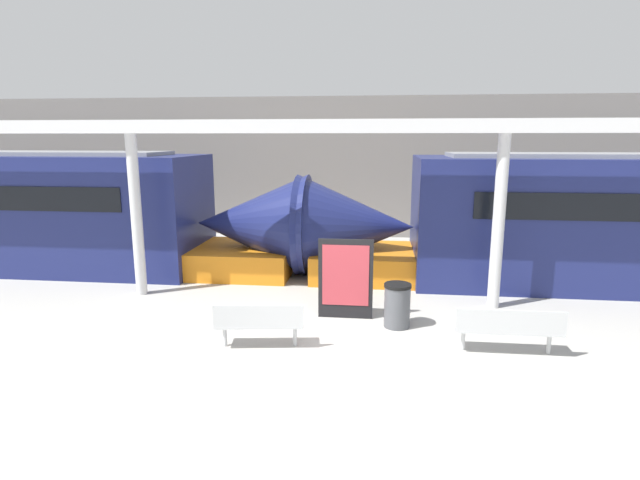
% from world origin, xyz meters
% --- Properties ---
extents(ground_plane, '(60.00, 60.00, 0.00)m').
position_xyz_m(ground_plane, '(0.00, 0.00, 0.00)').
color(ground_plane, '#B2AFA8').
extents(station_wall, '(56.00, 0.20, 5.00)m').
position_xyz_m(station_wall, '(0.00, 10.48, 2.50)').
color(station_wall, gray).
rests_on(station_wall, ground_plane).
extents(bench_near, '(1.57, 0.65, 0.81)m').
position_xyz_m(bench_near, '(-1.23, 0.26, 0.48)').
color(bench_near, silver).
rests_on(bench_near, ground_plane).
extents(bench_far, '(1.76, 0.45, 0.81)m').
position_xyz_m(bench_far, '(2.95, 0.50, 0.48)').
color(bench_far, silver).
rests_on(bench_far, ground_plane).
extents(trash_bin, '(0.52, 0.52, 0.85)m').
position_xyz_m(trash_bin, '(1.16, 1.53, 0.43)').
color(trash_bin, '#4C4F54').
rests_on(trash_bin, ground_plane).
extents(poster_board, '(1.09, 0.07, 1.62)m').
position_xyz_m(poster_board, '(0.14, 1.90, 0.82)').
color(poster_board, black).
rests_on(poster_board, ground_plane).
extents(support_column_near, '(0.25, 0.25, 3.65)m').
position_xyz_m(support_column_near, '(3.24, 2.91, 1.83)').
color(support_column_near, silver).
rests_on(support_column_near, ground_plane).
extents(support_column_far, '(0.25, 0.25, 3.65)m').
position_xyz_m(support_column_far, '(-4.66, 2.91, 1.83)').
color(support_column_far, silver).
rests_on(support_column_far, ground_plane).
extents(canopy_beam, '(28.00, 0.60, 0.28)m').
position_xyz_m(canopy_beam, '(3.24, 2.91, 3.79)').
color(canopy_beam, silver).
rests_on(canopy_beam, support_column_near).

